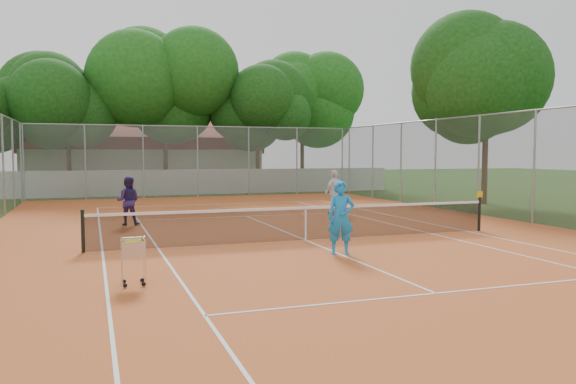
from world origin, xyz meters
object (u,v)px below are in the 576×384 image
object	(u,v)px
tennis_net	(305,223)
ball_hopper	(133,261)
clubhouse	(143,157)
player_far_left	(128,201)
player_far_right	(335,192)
player_near	(341,218)

from	to	relation	value
tennis_net	ball_hopper	bearing A→B (deg)	-141.33
clubhouse	player_far_left	bearing A→B (deg)	-96.07
player_far_right	tennis_net	bearing A→B (deg)	37.43
player_far_right	ball_hopper	xyz separation A→B (m)	(-8.56, -9.96, -0.43)
tennis_net	player_far_right	distance (m)	6.96
clubhouse	ball_hopper	xyz separation A→B (m)	(-3.00, -33.00, -1.71)
player_near	ball_hopper	distance (m)	5.33
player_near	ball_hopper	world-z (taller)	player_near
tennis_net	player_near	size ratio (longest dim) A/B	6.58
clubhouse	player_far_right	xyz separation A→B (m)	(5.57, -23.04, -1.28)
tennis_net	ball_hopper	xyz separation A→B (m)	(-5.00, -4.00, -0.02)
tennis_net	clubhouse	bearing A→B (deg)	93.95
clubhouse	player_far_left	size ratio (longest dim) A/B	9.86
clubhouse	player_far_right	world-z (taller)	clubhouse
player_near	ball_hopper	size ratio (longest dim) A/B	1.92
tennis_net	player_far_right	bearing A→B (deg)	59.08
player_near	player_far_right	xyz separation A→B (m)	(3.53, 8.26, -0.01)
tennis_net	player_far_left	distance (m)	6.90
player_far_left	ball_hopper	size ratio (longest dim) A/B	1.77
clubhouse	player_far_right	bearing A→B (deg)	-76.41
tennis_net	clubhouse	size ratio (longest dim) A/B	0.72
player_far_left	ball_hopper	world-z (taller)	player_far_left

